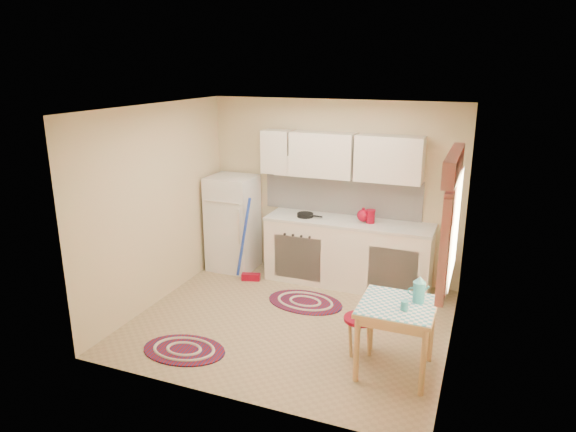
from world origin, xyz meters
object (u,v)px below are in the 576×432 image
Objects in this scene: base_cabinets at (348,254)px; table at (395,338)px; fridge at (233,223)px; stool at (359,335)px.

base_cabinets is 3.12× the size of table.
fridge reaches higher than table.
fridge is at bearing -178.35° from base_cabinets.
base_cabinets is (1.74, 0.05, -0.26)m from fridge.
table reaches higher than stool.
stool is (2.34, -1.66, -0.49)m from fridge.
fridge is 2.91m from stool.
table is 1.71× the size of stool.
fridge is 0.62× the size of base_cabinets.
stool is at bearing -70.63° from base_cabinets.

